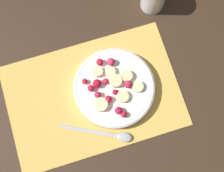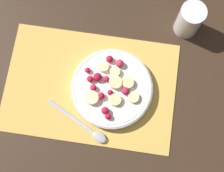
{
  "view_description": "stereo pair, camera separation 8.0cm",
  "coord_description": "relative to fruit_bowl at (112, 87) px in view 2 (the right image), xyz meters",
  "views": [
    {
      "loc": [
        0.0,
        -0.17,
        0.82
      ],
      "look_at": [
        0.06,
        0.0,
        0.04
      ],
      "focal_mm": 50.0,
      "sensor_mm": 36.0,
      "label": 1
    },
    {
      "loc": [
        0.08,
        -0.18,
        0.82
      ],
      "look_at": [
        0.06,
        0.0,
        0.04
      ],
      "focal_mm": 50.0,
      "sensor_mm": 36.0,
      "label": 2
    }
  ],
  "objects": [
    {
      "name": "spoon",
      "position": [
        -0.05,
        -0.11,
        -0.01
      ],
      "size": [
        0.17,
        0.1,
        0.01
      ],
      "rotation": [
        0.0,
        0.0,
        5.82
      ],
      "color": "#B2B2B7",
      "rests_on": "placemat"
    },
    {
      "name": "ground_plane",
      "position": [
        -0.06,
        -0.0,
        -0.02
      ],
      "size": [
        3.0,
        3.0,
        0.0
      ],
      "primitive_type": "plane",
      "color": "#382619"
    },
    {
      "name": "drinking_glass",
      "position": [
        0.18,
        0.2,
        0.03
      ],
      "size": [
        0.07,
        0.07,
        0.1
      ],
      "color": "white",
      "rests_on": "ground_plane"
    },
    {
      "name": "placemat",
      "position": [
        -0.06,
        -0.0,
        -0.02
      ],
      "size": [
        0.45,
        0.3,
        0.01
      ],
      "color": "#E0B251",
      "rests_on": "ground_plane"
    },
    {
      "name": "fruit_bowl",
      "position": [
        0.0,
        0.0,
        0.0
      ],
      "size": [
        0.21,
        0.21,
        0.05
      ],
      "color": "white",
      "rests_on": "placemat"
    }
  ]
}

